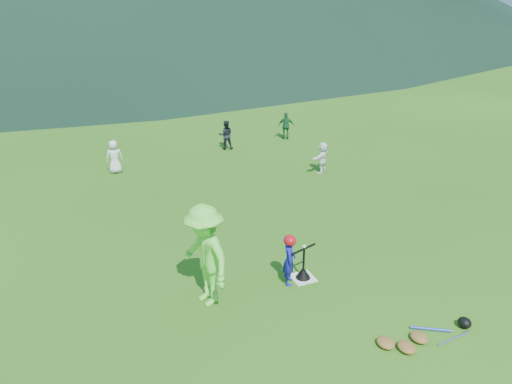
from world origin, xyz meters
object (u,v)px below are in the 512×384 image
batter_child (289,260)px  fielder_b (226,135)px  fielder_c (286,126)px  fielder_d (322,157)px  home_plate (303,278)px  fielder_a (114,157)px  equipment_pile (420,337)px  batting_tee (303,273)px  adult_coach (205,256)px

batter_child → fielder_b: size_ratio=1.01×
fielder_c → fielder_d: size_ratio=1.06×
home_plate → fielder_a: fielder_a is taller
fielder_c → equipment_pile: size_ratio=0.57×
batter_child → batting_tee: bearing=-59.7°
fielder_a → equipment_pile: size_ratio=0.58×
home_plate → fielder_c: 9.39m
adult_coach → fielder_a: bearing=170.3°
fielder_a → fielder_c: fielder_a is taller
home_plate → equipment_pile: (0.94, -2.42, 0.06)m
batter_child → adult_coach: (-1.69, 0.02, 0.47)m
fielder_b → fielder_a: bearing=27.4°
fielder_d → equipment_pile: 7.88m
home_plate → adult_coach: (-2.02, -0.00, 0.98)m
home_plate → equipment_pile: equipment_pile is taller
batter_child → equipment_pile: 2.75m
fielder_a → fielder_c: (6.37, 1.12, -0.01)m
batting_tee → fielder_d: bearing=57.3°
batter_child → adult_coach: bearing=114.9°
fielder_c → fielder_d: (-0.44, -3.51, -0.03)m
equipment_pile → fielder_a: bearing=110.0°
home_plate → fielder_b: fielder_b is taller
adult_coach → fielder_a: size_ratio=1.90×
adult_coach → fielder_d: 7.37m
home_plate → fielder_d: bearing=57.3°
fielder_d → equipment_pile: (-2.33, -7.51, -0.42)m
fielder_c → fielder_d: fielder_c is taller
adult_coach → equipment_pile: size_ratio=1.10×
batting_tee → equipment_pile: (0.94, -2.42, -0.06)m
fielder_b → batting_tee: fielder_b is taller
batting_tee → fielder_c: bearing=66.7°
home_plate → fielder_d: (3.27, 5.10, 0.47)m
fielder_d → batting_tee: size_ratio=1.42×
batter_child → batting_tee: batter_child is taller
batting_tee → home_plate: bearing=0.0°
fielder_a → fielder_c: size_ratio=1.01×
home_plate → fielder_b: (1.27, 8.37, 0.50)m
home_plate → fielder_a: (-2.66, 7.49, 0.51)m
fielder_d → fielder_a: bearing=-56.9°
adult_coach → equipment_pile: (2.96, -2.41, -0.92)m
fielder_b → fielder_d: fielder_b is taller
adult_coach → fielder_b: adult_coach is taller
adult_coach → fielder_c: adult_coach is taller
fielder_c → batter_child: bearing=86.9°
batter_child → fielder_c: (4.05, 8.64, -0.00)m
fielder_c → equipment_pile: bearing=97.9°
fielder_a → adult_coach: bearing=100.4°
fielder_b → fielder_c: 2.46m
adult_coach → batting_tee: (2.02, 0.00, -0.86)m
fielder_a → fielder_b: bearing=-161.7°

